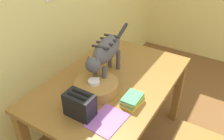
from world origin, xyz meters
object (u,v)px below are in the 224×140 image
object	(u,v)px
cat	(106,52)
wicker_basket	(96,86)
dining_table	(112,89)
magazine	(107,120)
toaster	(80,105)
saucer_bowl	(94,91)
coffee_mug	(94,85)
book_stack	(132,100)

from	to	relation	value
cat	wicker_basket	xyz separation A→B (m)	(-0.20, -0.04, -0.20)
dining_table	magazine	world-z (taller)	magazine
toaster	dining_table	bearing A→B (deg)	3.69
saucer_bowl	toaster	world-z (taller)	toaster
cat	magazine	xyz separation A→B (m)	(-0.42, -0.28, -0.24)
saucer_bowl	coffee_mug	world-z (taller)	coffee_mug
cat	magazine	distance (m)	0.56
wicker_basket	dining_table	bearing A→B (deg)	-7.83
saucer_bowl	book_stack	world-z (taller)	book_stack
magazine	book_stack	world-z (taller)	book_stack
saucer_bowl	wicker_basket	world-z (taller)	wicker_basket
dining_table	coffee_mug	xyz separation A→B (m)	(-0.20, 0.03, 0.16)
magazine	book_stack	distance (m)	0.25
saucer_bowl	toaster	xyz separation A→B (m)	(-0.25, -0.06, 0.07)
cat	wicker_basket	bearing A→B (deg)	92.75
coffee_mug	toaster	xyz separation A→B (m)	(-0.25, -0.06, 0.02)
dining_table	saucer_bowl	xyz separation A→B (m)	(-0.21, 0.03, 0.10)
magazine	toaster	size ratio (longest dim) A/B	1.31
cat	toaster	xyz separation A→B (m)	(-0.46, -0.09, -0.16)
cat	saucer_bowl	size ratio (longest dim) A/B	3.43
coffee_mug	saucer_bowl	bearing A→B (deg)	180.00
toaster	coffee_mug	bearing A→B (deg)	13.75
saucer_bowl	magazine	bearing A→B (deg)	-129.45
coffee_mug	toaster	distance (m)	0.26
coffee_mug	wicker_basket	world-z (taller)	coffee_mug
coffee_mug	book_stack	xyz separation A→B (m)	(0.03, -0.31, -0.04)
cat	book_stack	world-z (taller)	cat
coffee_mug	toaster	size ratio (longest dim) A/B	0.64
wicker_basket	book_stack	bearing A→B (deg)	-87.61
coffee_mug	book_stack	bearing A→B (deg)	-84.52
coffee_mug	dining_table	bearing A→B (deg)	-9.05
book_stack	toaster	bearing A→B (deg)	138.53
coffee_mug	toaster	world-z (taller)	toaster
saucer_bowl	magazine	size ratio (longest dim) A/B	0.81
book_stack	toaster	distance (m)	0.38
cat	book_stack	size ratio (longest dim) A/B	4.16
saucer_bowl	wicker_basket	distance (m)	0.04
cat	dining_table	bearing A→B (deg)	161.25
dining_table	coffee_mug	size ratio (longest dim) A/B	10.82
coffee_mug	magazine	world-z (taller)	coffee_mug
saucer_bowl	wicker_basket	size ratio (longest dim) A/B	0.63
cat	saucer_bowl	distance (m)	0.32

